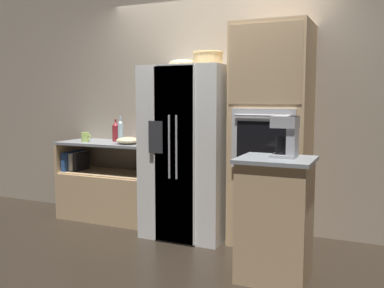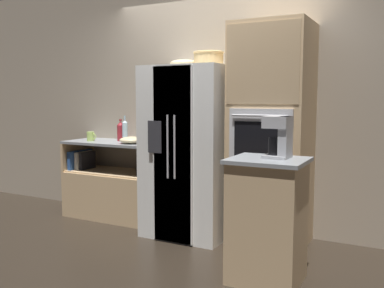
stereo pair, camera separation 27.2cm
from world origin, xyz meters
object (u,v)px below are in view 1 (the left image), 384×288
(wall_oven, at_px, (272,135))
(refrigerator, at_px, (190,151))
(mug, at_px, (85,137))
(fruit_bowl, at_px, (183,63))
(mixing_bowl, at_px, (128,140))
(bottle_short, at_px, (121,131))
(bottle_tall, at_px, (116,131))
(coffee_maker, at_px, (287,135))
(wicker_basket, at_px, (208,58))

(wall_oven, bearing_deg, refrigerator, -174.91)
(refrigerator, distance_m, mug, 1.37)
(fruit_bowl, distance_m, mixing_bowl, 1.07)
(bottle_short, bearing_deg, refrigerator, -9.73)
(wall_oven, height_order, bottle_tall, wall_oven)
(fruit_bowl, relative_size, bottle_short, 0.97)
(fruit_bowl, xyz_separation_m, mixing_bowl, (-0.67, -0.02, -0.83))
(bottle_short, height_order, mixing_bowl, bottle_short)
(refrigerator, xyz_separation_m, mug, (-1.37, 0.04, 0.09))
(refrigerator, bearing_deg, bottle_tall, 168.79)
(fruit_bowl, distance_m, coffee_maker, 1.60)
(mixing_bowl, height_order, coffee_maker, coffee_maker)
(mug, distance_m, coffee_maker, 2.63)
(fruit_bowl, xyz_separation_m, bottle_short, (-0.86, 0.12, -0.74))
(fruit_bowl, bearing_deg, wall_oven, 1.67)
(wicker_basket, xyz_separation_m, mug, (-1.54, -0.02, -0.85))
(bottle_tall, bearing_deg, mug, -150.70)
(bottle_short, bearing_deg, wall_oven, -2.91)
(fruit_bowl, xyz_separation_m, mug, (-1.27, -0.01, -0.81))
(bottle_tall, distance_m, bottle_short, 0.11)
(mug, xyz_separation_m, mixing_bowl, (0.59, -0.01, -0.02))
(wall_oven, distance_m, mug, 2.20)
(coffee_maker, bearing_deg, refrigerator, 147.69)
(wicker_basket, distance_m, fruit_bowl, 0.28)
(mixing_bowl, bearing_deg, mug, 179.16)
(wicker_basket, relative_size, mug, 2.45)
(refrigerator, height_order, wall_oven, wall_oven)
(fruit_bowl, relative_size, coffee_maker, 0.93)
(refrigerator, height_order, fruit_bowl, fruit_bowl)
(mixing_bowl, relative_size, coffee_maker, 0.82)
(refrigerator, height_order, wicker_basket, wicker_basket)
(fruit_bowl, height_order, bottle_short, fruit_bowl)
(wicker_basket, height_order, mug, wicker_basket)
(wicker_basket, xyz_separation_m, bottle_tall, (-1.23, 0.15, -0.79))
(wicker_basket, bearing_deg, refrigerator, -161.06)
(wicker_basket, bearing_deg, fruit_bowl, -177.60)
(mixing_bowl, xyz_separation_m, coffee_maker, (1.92, -0.75, 0.19))
(bottle_tall, relative_size, mixing_bowl, 0.99)
(coffee_maker, bearing_deg, wall_oven, 111.46)
(wall_oven, height_order, bottle_short, wall_oven)
(mug, bearing_deg, coffee_maker, -16.82)
(bottle_tall, distance_m, mug, 0.36)
(wall_oven, height_order, wicker_basket, wall_oven)
(refrigerator, xyz_separation_m, bottle_short, (-0.96, 0.17, 0.17))
(bottle_short, bearing_deg, mug, -162.36)
(mixing_bowl, bearing_deg, bottle_short, 143.39)
(fruit_bowl, bearing_deg, bottle_short, 172.17)
(bottle_short, height_order, mug, bottle_short)
(bottle_short, bearing_deg, bottle_tall, 155.02)
(wicker_basket, distance_m, bottle_short, 1.38)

